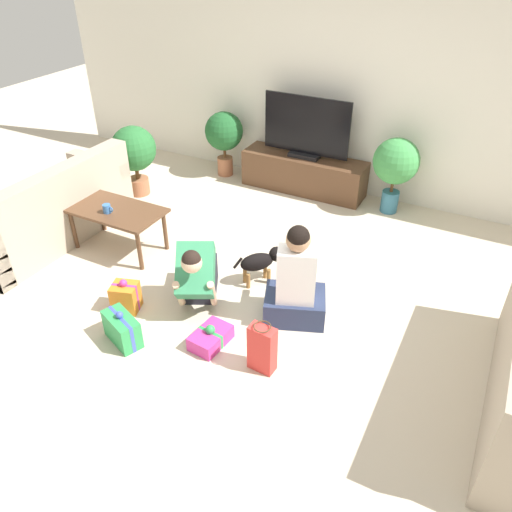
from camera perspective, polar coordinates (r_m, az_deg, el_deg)
The scene contains 17 objects.
ground_plane at distance 4.63m, azimuth -0.80°, elevation -5.05°, with size 16.00×16.00×0.00m, color beige.
wall_back at distance 6.26m, azimuth 11.24°, elevation 18.34°, with size 8.40×0.06×2.60m.
sofa_left at distance 5.82m, azimuth -22.71°, elevation 4.54°, with size 0.82×1.92×0.86m.
coffee_table at distance 5.33m, azimuth -15.67°, elevation 4.65°, with size 0.99×0.54×0.47m.
tv_console at distance 6.50m, azimuth 5.47°, elevation 9.37°, with size 1.58×0.43×0.46m.
tv at distance 6.29m, azimuth 5.75°, elevation 14.09°, with size 1.10×0.20×0.75m.
potted_plant_corner_left at distance 6.43m, azimuth -13.77°, elevation 11.51°, with size 0.55×0.55×0.88m.
potted_plant_back_left at distance 6.81m, azimuth -3.67°, elevation 13.75°, with size 0.51×0.51×0.87m.
potted_plant_back_right at distance 6.01m, azimuth 15.68°, elevation 10.09°, with size 0.53×0.53×0.91m.
person_kneeling at distance 4.45m, azimuth -6.69°, elevation -2.06°, with size 0.62×0.80×0.74m.
person_sitting at distance 4.23m, azimuth 4.56°, elevation -3.45°, with size 0.63×0.59×0.95m.
dog at distance 4.72m, azimuth 0.69°, elevation -0.56°, with size 0.37×0.41×0.36m.
gift_box_a at distance 4.17m, azimuth -5.20°, elevation -9.25°, with size 0.26×0.37×0.19m.
gift_box_b at distance 4.28m, azimuth -15.05°, elevation -8.06°, with size 0.40×0.30×0.31m.
gift_box_c at distance 4.60m, azimuth -14.67°, elevation -4.53°, with size 0.28×0.26×0.32m.
gift_bag_a at distance 3.86m, azimuth 0.71°, elevation -10.50°, with size 0.21×0.14×0.43m.
mug at distance 5.24m, azimuth -16.66°, elevation 5.20°, with size 0.12×0.08×0.09m.
Camera 1 is at (1.73, -3.16, 2.90)m, focal length 35.00 mm.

